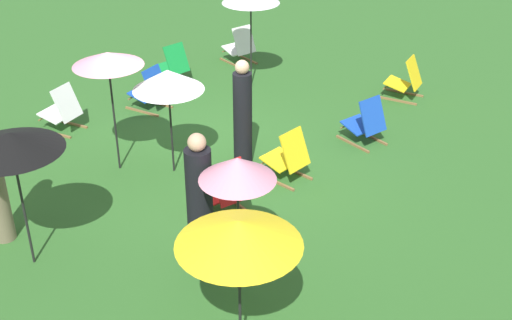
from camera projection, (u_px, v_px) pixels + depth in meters
The scene contains 16 objects.
ground_plane at pixel (197, 165), 10.75m from camera, with size 40.00×40.00×0.00m, color #2D6026.
deckchair_1 at pixel (287, 157), 10.20m from camera, with size 0.53×0.79×0.83m.
deckchair_2 at pixel (173, 66), 13.58m from camera, with size 0.57×0.81×0.83m.
deckchair_4 at pixel (62, 111), 11.68m from camera, with size 0.62×0.84×0.83m.
deckchair_5 at pixel (406, 80), 12.90m from camera, with size 0.60×0.83×0.83m.
deckchair_9 at pixel (240, 47), 14.59m from camera, with size 0.64×0.85×0.83m.
deckchair_10 at pixel (225, 189), 9.40m from camera, with size 0.67×0.86×0.83m.
deckchair_11 at pixel (366, 123), 11.26m from camera, with size 0.64×0.85×0.83m.
deckchair_12 at pixel (150, 91), 12.45m from camera, with size 0.58×0.82×0.83m.
umbrella_0 at pixel (108, 59), 9.78m from camera, with size 1.05×1.05×1.93m.
umbrella_1 at pixel (168, 80), 9.85m from camera, with size 1.07×1.07×1.69m.
umbrella_2 at pixel (10, 142), 7.72m from camera, with size 1.23×1.23×1.84m.
umbrella_3 at pixel (239, 233), 6.47m from camera, with size 1.27×1.27×1.67m.
umbrella_5 at pixel (237, 169), 7.58m from camera, with size 0.90×0.90×1.66m.
person_0 at pixel (243, 116), 10.41m from camera, with size 0.35×0.35×1.75m.
person_2 at pixel (200, 200), 8.30m from camera, with size 0.42×0.42×1.74m.
Camera 1 is at (6.79, 6.53, 5.28)m, focal length 47.14 mm.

